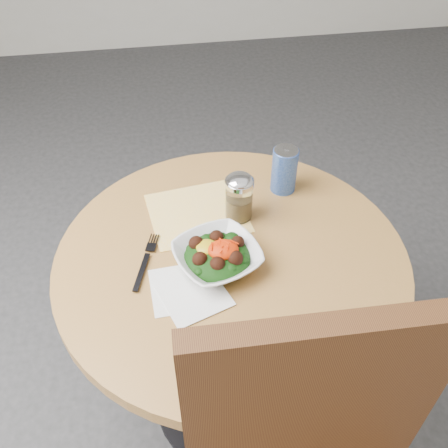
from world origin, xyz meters
TOP-DOWN VIEW (x-y plane):
  - ground at (0.00, 0.00)m, footprint 6.00×6.00m
  - table at (0.00, 0.00)m, footprint 0.90×0.90m
  - cloth_napkin at (-0.07, 0.17)m, footprint 0.29×0.27m
  - paper_napkins at (-0.12, -0.10)m, footprint 0.20×0.20m
  - salad_bowl at (-0.04, -0.03)m, footprint 0.26×0.26m
  - fork at (-0.22, 0.01)m, footprint 0.08×0.19m
  - spice_shaker at (0.04, 0.14)m, footprint 0.08×0.08m
  - beverage_can at (0.19, 0.24)m, footprint 0.07×0.07m

SIDE VIEW (x-z plane):
  - ground at x=0.00m, z-range 0.00..0.00m
  - table at x=0.00m, z-range 0.18..0.93m
  - cloth_napkin at x=-0.07m, z-range 0.75..0.75m
  - paper_napkins at x=-0.12m, z-range 0.75..0.75m
  - fork at x=-0.22m, z-range 0.75..0.76m
  - salad_bowl at x=-0.04m, z-range 0.74..0.82m
  - spice_shaker at x=0.04m, z-range 0.75..0.89m
  - beverage_can at x=0.19m, z-range 0.75..0.89m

